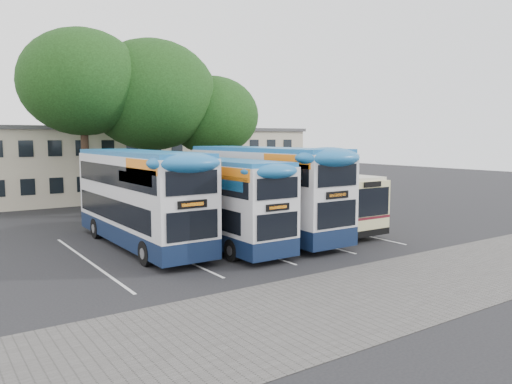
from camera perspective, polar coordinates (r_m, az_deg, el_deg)
The scene contains 12 objects.
ground at distance 23.92m, azimuth 10.93°, elevation -6.68°, with size 120.00×120.00×0.00m, color black.
paving_strip at distance 19.26m, azimuth 17.38°, elevation -10.01°, with size 40.00×6.00×0.01m, color #595654.
bay_lines at distance 25.50m, azimuth -3.19°, elevation -5.75°, with size 14.12×11.00×0.01m.
depot_building at distance 46.49m, azimuth -13.32°, elevation 3.43°, with size 32.40×8.40×6.20m.
lamp_post at distance 42.81m, azimuth -2.40°, elevation 5.95°, with size 0.25×1.05×9.06m.
tree_left at distance 35.33m, azimuth -19.22°, elevation 11.73°, with size 8.17×8.17×12.38m.
tree_mid at distance 36.75m, azimuth -11.84°, elevation 10.77°, with size 9.16×9.16×12.19m.
tree_right at distance 37.97m, azimuth -5.00°, elevation 8.65°, with size 6.93×6.93×9.87m.
bus_dd_left at distance 24.80m, azimuth -13.19°, elevation -0.24°, with size 2.71×11.19×4.66m.
bus_dd_mid at distance 24.66m, azimuth -4.69°, elevation -0.65°, with size 2.48×10.24×4.27m.
bus_dd_right at distance 26.87m, azimuth 0.78°, elevation 0.55°, with size 2.78×11.46×4.78m.
bus_single at distance 29.78m, azimuth 5.20°, elevation -0.42°, with size 2.80×10.98×3.28m.
Camera 1 is at (-16.61, -16.38, 5.31)m, focal length 35.00 mm.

